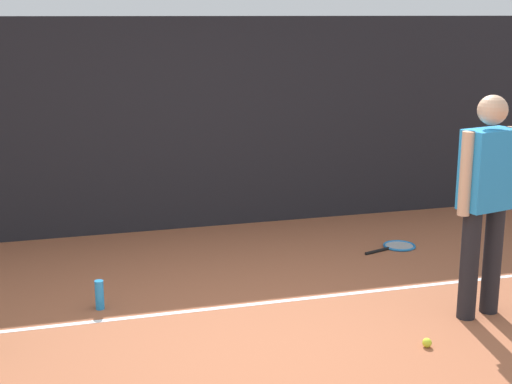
% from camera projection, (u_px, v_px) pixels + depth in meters
% --- Properties ---
extents(ground_plane, '(12.00, 12.00, 0.00)m').
position_uv_depth(ground_plane, '(271.00, 341.00, 5.21)').
color(ground_plane, '#9E5638').
extents(back_fence, '(10.00, 0.10, 2.24)m').
position_uv_depth(back_fence, '(189.00, 125.00, 7.74)').
color(back_fence, black).
rests_on(back_fence, ground).
extents(court_line, '(9.00, 0.05, 0.00)m').
position_uv_depth(court_line, '(246.00, 305.00, 5.84)').
color(court_line, white).
rests_on(court_line, ground).
extents(tennis_player, '(0.52, 0.31, 1.70)m').
position_uv_depth(tennis_player, '(486.00, 194.00, 5.43)').
color(tennis_player, black).
rests_on(tennis_player, ground).
extents(tennis_racket, '(0.64, 0.41, 0.03)m').
position_uv_depth(tennis_racket, '(397.00, 246.00, 7.28)').
color(tennis_racket, black).
rests_on(tennis_racket, ground).
extents(tennis_ball_near_player, '(0.07, 0.07, 0.07)m').
position_uv_depth(tennis_ball_near_player, '(427.00, 343.00, 5.10)').
color(tennis_ball_near_player, '#CCE033').
rests_on(tennis_ball_near_player, ground).
extents(water_bottle, '(0.07, 0.07, 0.24)m').
position_uv_depth(water_bottle, '(100.00, 295.00, 5.74)').
color(water_bottle, '#268CD8').
rests_on(water_bottle, ground).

